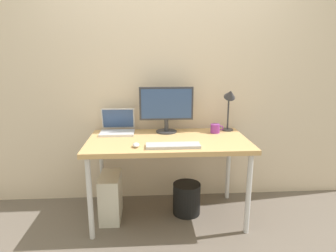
# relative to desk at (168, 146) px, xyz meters

# --- Properties ---
(ground_plane) EXTENTS (6.00, 6.00, 0.00)m
(ground_plane) POSITION_rel_desk_xyz_m (0.00, 0.00, -0.69)
(ground_plane) COLOR #665B51
(back_wall) EXTENTS (4.40, 0.04, 2.60)m
(back_wall) POSITION_rel_desk_xyz_m (0.00, 0.44, 0.61)
(back_wall) COLOR beige
(back_wall) RESTS_ON ground_plane
(desk) EXTENTS (1.42, 0.75, 0.75)m
(desk) POSITION_rel_desk_xyz_m (0.00, 0.00, 0.00)
(desk) COLOR tan
(desk) RESTS_ON ground_plane
(monitor) EXTENTS (0.51, 0.20, 0.44)m
(monitor) POSITION_rel_desk_xyz_m (0.00, 0.24, 0.31)
(monitor) COLOR #333338
(monitor) RESTS_ON desk
(laptop) EXTENTS (0.32, 0.27, 0.23)m
(laptop) POSITION_rel_desk_xyz_m (-0.47, 0.26, 0.12)
(laptop) COLOR silver
(laptop) RESTS_ON desk
(desk_lamp) EXTENTS (0.11, 0.16, 0.43)m
(desk_lamp) POSITION_rel_desk_xyz_m (0.61, 0.24, 0.37)
(desk_lamp) COLOR #333338
(desk_lamp) RESTS_ON desk
(keyboard) EXTENTS (0.44, 0.14, 0.02)m
(keyboard) POSITION_rel_desk_xyz_m (0.03, -0.24, 0.08)
(keyboard) COLOR #B2B2B7
(keyboard) RESTS_ON desk
(mouse) EXTENTS (0.06, 0.09, 0.03)m
(mouse) POSITION_rel_desk_xyz_m (-0.27, -0.21, 0.08)
(mouse) COLOR silver
(mouse) RESTS_ON desk
(coffee_mug) EXTENTS (0.12, 0.09, 0.09)m
(coffee_mug) POSITION_rel_desk_xyz_m (0.47, 0.19, 0.11)
(coffee_mug) COLOR purple
(coffee_mug) RESTS_ON desk
(computer_tower) EXTENTS (0.18, 0.36, 0.42)m
(computer_tower) POSITION_rel_desk_xyz_m (-0.53, 0.00, -0.48)
(computer_tower) COLOR silver
(computer_tower) RESTS_ON ground_plane
(wastebasket) EXTENTS (0.26, 0.26, 0.30)m
(wastebasket) POSITION_rel_desk_xyz_m (0.18, 0.03, -0.54)
(wastebasket) COLOR black
(wastebasket) RESTS_ON ground_plane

